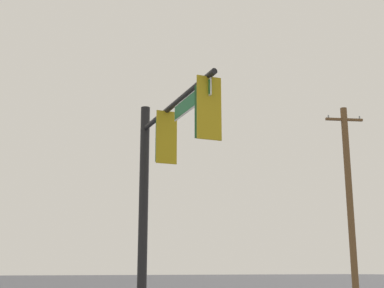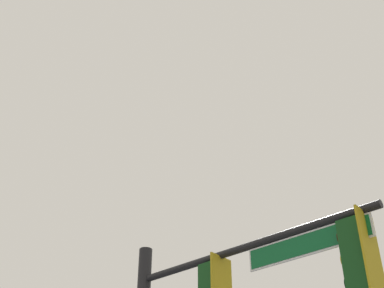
{
  "view_description": "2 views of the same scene",
  "coord_description": "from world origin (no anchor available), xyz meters",
  "views": [
    {
      "loc": [
        4.86,
        -10.93,
        1.56
      ],
      "look_at": [
        -6.92,
        -4.18,
        4.8
      ],
      "focal_mm": 50.0,
      "sensor_mm": 36.0,
      "label": 1
    },
    {
      "loc": [
        -2.01,
        -12.6,
        1.99
      ],
      "look_at": [
        -6.68,
        -5.5,
        7.63
      ],
      "focal_mm": 50.0,
      "sensor_mm": 36.0,
      "label": 2
    }
  ],
  "objects": []
}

